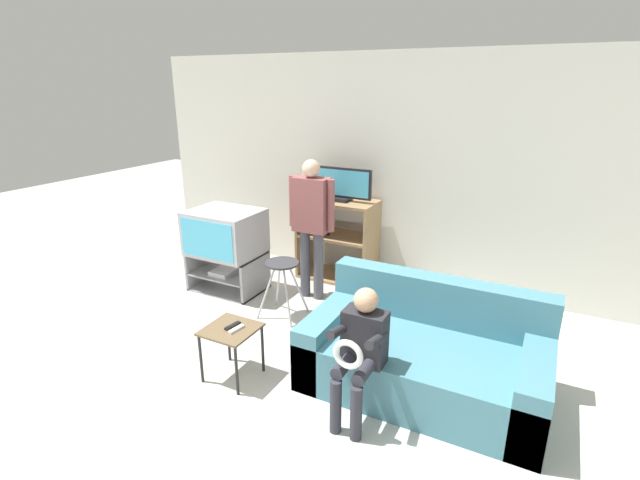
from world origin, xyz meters
The scene contains 13 objects.
ground_plane centered at (0.00, 0.00, 0.00)m, with size 18.00×18.00×0.00m, color beige.
wall_back centered at (0.00, 3.30, 1.30)m, with size 6.40×0.06×2.60m.
tv_stand centered at (-1.51, 2.10, 0.22)m, with size 0.80×0.54×0.45m.
television_main centered at (-1.50, 2.10, 0.69)m, with size 0.76×0.63×0.49m.
media_shelf centered at (-0.54, 2.99, 0.50)m, with size 0.90×0.49×0.97m.
television_flat centered at (-0.53, 2.98, 1.15)m, with size 0.81×0.20×0.38m.
folding_stool centered at (-0.61, 1.84, 0.48)m, with size 0.42×0.38×0.59m.
snack_table centered at (-0.41, 0.77, 0.37)m, with size 0.40×0.40×0.44m.
remote_control_black centered at (-0.41, 0.79, 0.45)m, with size 0.04×0.14×0.02m, color black.
remote_control_white centered at (-0.35, 0.76, 0.45)m, with size 0.04×0.14×0.02m, color silver.
couch centered at (0.98, 1.36, 0.27)m, with size 1.77×0.98×0.79m.
person_standing_adult centered at (-0.56, 2.37, 0.92)m, with size 0.53×0.20×1.53m.
person_seated_child centered at (0.67, 0.80, 0.57)m, with size 0.33×0.43×0.96m.
Camera 1 is at (1.69, -1.76, 2.27)m, focal length 26.00 mm.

